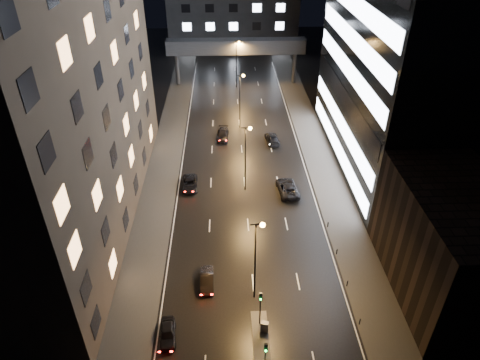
{
  "coord_description": "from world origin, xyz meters",
  "views": [
    {
      "loc": [
        -2.71,
        -22.91,
        35.63
      ],
      "look_at": [
        -0.88,
        24.54,
        4.0
      ],
      "focal_mm": 32.0,
      "sensor_mm": 36.0,
      "label": 1
    }
  ],
  "objects_px": {
    "car_away_b": "(207,280)",
    "utility_cabinet": "(265,327)",
    "car_away_d": "(223,135)",
    "car_away_c": "(190,184)",
    "car_away_a": "(168,333)",
    "car_toward_a": "(287,188)",
    "car_toward_b": "(272,139)"
  },
  "relations": [
    {
      "from": "car_away_c",
      "to": "car_away_d",
      "type": "distance_m",
      "value": 15.77
    },
    {
      "from": "utility_cabinet",
      "to": "car_away_c",
      "type": "bearing_deg",
      "value": 125.06
    },
    {
      "from": "car_away_a",
      "to": "car_toward_b",
      "type": "bearing_deg",
      "value": 64.83
    },
    {
      "from": "car_away_c",
      "to": "car_away_d",
      "type": "bearing_deg",
      "value": 69.17
    },
    {
      "from": "car_away_b",
      "to": "utility_cabinet",
      "type": "distance_m",
      "value": 8.58
    },
    {
      "from": "car_away_c",
      "to": "car_toward_a",
      "type": "height_order",
      "value": "car_toward_a"
    },
    {
      "from": "car_away_b",
      "to": "car_away_d",
      "type": "relative_size",
      "value": 0.83
    },
    {
      "from": "car_away_c",
      "to": "car_away_d",
      "type": "relative_size",
      "value": 0.98
    },
    {
      "from": "car_away_d",
      "to": "car_toward_a",
      "type": "relative_size",
      "value": 0.86
    },
    {
      "from": "car_away_c",
      "to": "car_toward_b",
      "type": "relative_size",
      "value": 0.97
    },
    {
      "from": "car_away_c",
      "to": "car_toward_b",
      "type": "xyz_separation_m",
      "value": [
        13.39,
        13.31,
        0.05
      ]
    },
    {
      "from": "utility_cabinet",
      "to": "car_away_a",
      "type": "bearing_deg",
      "value": -162.59
    },
    {
      "from": "car_away_b",
      "to": "car_away_c",
      "type": "xyz_separation_m",
      "value": [
        -2.99,
        18.92,
        0.0
      ]
    },
    {
      "from": "car_away_c",
      "to": "car_away_b",
      "type": "bearing_deg",
      "value": -83.79
    },
    {
      "from": "car_away_a",
      "to": "car_toward_a",
      "type": "distance_m",
      "value": 27.91
    },
    {
      "from": "utility_cabinet",
      "to": "car_toward_b",
      "type": "bearing_deg",
      "value": 99.13
    },
    {
      "from": "car_away_a",
      "to": "car_away_c",
      "type": "distance_m",
      "value": 25.52
    },
    {
      "from": "car_away_c",
      "to": "utility_cabinet",
      "type": "height_order",
      "value": "utility_cabinet"
    },
    {
      "from": "car_away_c",
      "to": "car_away_d",
      "type": "xyz_separation_m",
      "value": [
        4.89,
        14.99,
        0.04
      ]
    },
    {
      "from": "utility_cabinet",
      "to": "car_toward_a",
      "type": "bearing_deg",
      "value": 93.23
    },
    {
      "from": "car_away_d",
      "to": "car_toward_a",
      "type": "xyz_separation_m",
      "value": [
        9.18,
        -16.77,
        0.08
      ]
    },
    {
      "from": "car_away_a",
      "to": "utility_cabinet",
      "type": "xyz_separation_m",
      "value": [
        9.35,
        0.23,
        0.14
      ]
    },
    {
      "from": "car_away_b",
      "to": "car_away_c",
      "type": "relative_size",
      "value": 0.84
    },
    {
      "from": "car_away_b",
      "to": "car_away_d",
      "type": "bearing_deg",
      "value": 85.76
    },
    {
      "from": "car_away_a",
      "to": "car_toward_a",
      "type": "bearing_deg",
      "value": 52.93
    },
    {
      "from": "car_away_b",
      "to": "utility_cabinet",
      "type": "height_order",
      "value": "utility_cabinet"
    },
    {
      "from": "utility_cabinet",
      "to": "car_away_d",
      "type": "bearing_deg",
      "value": 111.46
    },
    {
      "from": "car_away_a",
      "to": "car_away_d",
      "type": "distance_m",
      "value": 40.88
    },
    {
      "from": "car_toward_a",
      "to": "car_away_c",
      "type": "bearing_deg",
      "value": -12.63
    },
    {
      "from": "car_away_d",
      "to": "utility_cabinet",
      "type": "bearing_deg",
      "value": -81.01
    },
    {
      "from": "car_away_b",
      "to": "utility_cabinet",
      "type": "relative_size",
      "value": 3.21
    },
    {
      "from": "car_away_c",
      "to": "car_toward_a",
      "type": "xyz_separation_m",
      "value": [
        14.07,
        -1.78,
        0.12
      ]
    }
  ]
}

